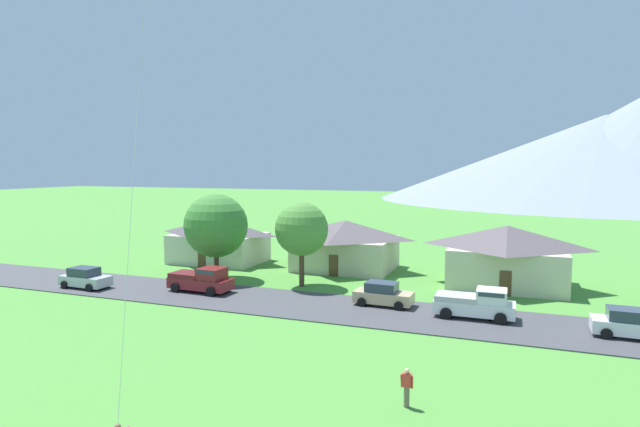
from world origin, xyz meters
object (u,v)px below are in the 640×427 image
parked_car_white_mid_west (630,324)px  watcher_person (407,387)px  tree_left_of_center (216,226)px  parked_car_silver_mid_east (85,278)px  house_right_center (346,244)px  pickup_truck_white_east_side (476,303)px  house_left_center (219,239)px  tree_near_left (302,229)px  house_leftmost (507,255)px  parked_car_tan_west_end (383,294)px  pickup_truck_maroon_west_side (202,279)px

parked_car_white_mid_west → watcher_person: (-10.62, -13.27, 0.01)m
tree_left_of_center → parked_car_silver_mid_east: size_ratio=1.81×
house_right_center → pickup_truck_white_east_side: house_right_center is taller
tree_left_of_center → parked_car_silver_mid_east: tree_left_of_center is taller
house_left_center → tree_near_left: (12.54, -7.23, 2.46)m
tree_near_left → watcher_person: size_ratio=4.26×
house_left_center → house_right_center: size_ratio=0.99×
parked_car_silver_mid_east → tree_near_left: bearing=23.1°
house_leftmost → parked_car_tan_west_end: bearing=-129.7°
parked_car_white_mid_west → pickup_truck_maroon_west_side: pickup_truck_maroon_west_side is taller
house_leftmost → parked_car_silver_mid_east: bearing=-157.8°
watcher_person → parked_car_silver_mid_east: bearing=158.2°
house_right_center → parked_car_tan_west_end: house_right_center is taller
pickup_truck_maroon_west_side → pickup_truck_white_east_side: same height
pickup_truck_maroon_west_side → house_left_center: bearing=115.9°
watcher_person → house_right_center: bearing=112.8°
house_right_center → house_left_center: bearing=-175.2°
watcher_person → house_left_center: bearing=134.1°
house_leftmost → tree_near_left: bearing=-158.8°
house_right_center → pickup_truck_maroon_west_side: (-7.89, -13.20, -1.44)m
house_left_center → tree_left_of_center: 8.98m
pickup_truck_maroon_west_side → watcher_person: size_ratio=3.15×
parked_car_tan_west_end → parked_car_silver_mid_east: same height
tree_left_of_center → watcher_person: size_ratio=4.59×
house_leftmost → house_left_center: bearing=178.1°
house_leftmost → parked_car_tan_west_end: (-8.26, -9.96, -1.80)m
house_left_center → pickup_truck_maroon_west_side: house_left_center is taller
house_leftmost → watcher_person: house_leftmost is taller
house_left_center → parked_car_tan_west_end: size_ratio=2.31×
parked_car_tan_west_end → pickup_truck_white_east_side: pickup_truck_white_east_side is taller
parked_car_tan_west_end → pickup_truck_white_east_side: size_ratio=0.82×
house_left_center → house_right_center: 13.80m
house_leftmost → pickup_truck_maroon_west_side: 25.46m
tree_left_of_center → pickup_truck_maroon_west_side: 6.13m
parked_car_silver_mid_east → watcher_person: size_ratio=2.54×
house_leftmost → parked_car_white_mid_west: house_leftmost is taller
parked_car_silver_mid_east → tree_left_of_center: bearing=39.2°
pickup_truck_maroon_west_side → pickup_truck_white_east_side: size_ratio=1.01×
house_left_center → tree_left_of_center: (4.37, -7.46, 2.44)m
parked_car_silver_mid_east → watcher_person: parked_car_silver_mid_east is taller
house_left_center → house_right_center: (13.75, 1.15, 0.09)m
house_right_center → watcher_person: bearing=-67.2°
tree_left_of_center → tree_near_left: bearing=1.6°
parked_car_white_mid_west → house_leftmost: bearing=120.9°
pickup_truck_maroon_west_side → watcher_person: 23.76m
house_right_center → parked_car_silver_mid_east: (-17.75, -15.44, -1.64)m
tree_left_of_center → parked_car_tan_west_end: bearing=-12.1°
pickup_truck_white_east_side → house_left_center: bearing=156.4°
house_right_center → parked_car_white_mid_west: 26.03m
house_right_center → pickup_truck_white_east_side: bearing=-44.3°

